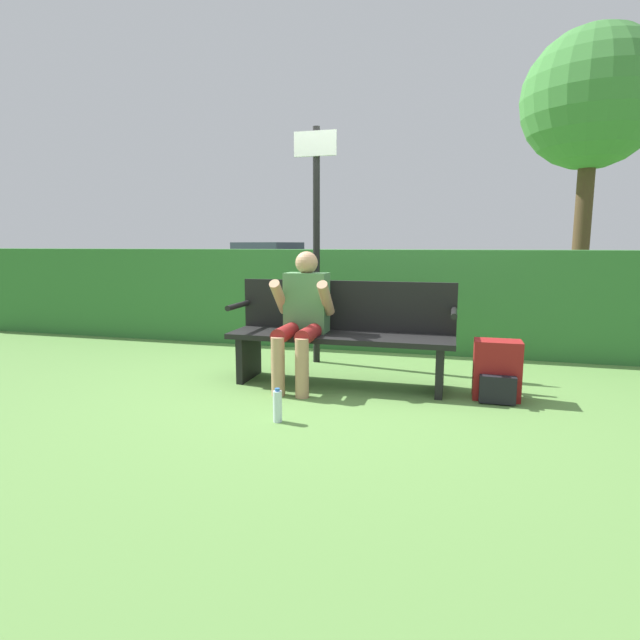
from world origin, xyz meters
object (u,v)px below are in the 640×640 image
(backpack, at_px, (497,372))
(parked_car, at_px, (267,261))
(water_bottle, at_px, (278,406))
(park_bench, at_px, (342,332))
(person_seated, at_px, (303,313))
(tree, at_px, (592,101))
(signpost, at_px, (316,231))

(backpack, height_order, parked_car, parked_car)
(water_bottle, bearing_deg, backpack, 31.98)
(park_bench, distance_m, backpack, 1.32)
(person_seated, distance_m, water_bottle, 1.07)
(parked_car, relative_size, tree, 1.12)
(park_bench, xyz_separation_m, parked_car, (-5.78, 13.21, 0.15))
(person_seated, bearing_deg, backpack, 0.09)
(signpost, bearing_deg, person_seated, -82.29)
(park_bench, relative_size, signpost, 0.82)
(park_bench, bearing_deg, water_bottle, -101.01)
(park_bench, relative_size, tree, 0.44)
(water_bottle, relative_size, tree, 0.05)
(water_bottle, xyz_separation_m, signpost, (-0.22, 1.78, 1.24))
(person_seated, xyz_separation_m, tree, (3.12, 4.58, 2.69))
(person_seated, bearing_deg, tree, 55.71)
(park_bench, xyz_separation_m, backpack, (1.29, -0.14, -0.24))
(signpost, relative_size, parked_car, 0.48)
(backpack, distance_m, parked_car, 15.11)
(signpost, xyz_separation_m, parked_car, (-5.35, 12.51, -0.75))
(signpost, bearing_deg, water_bottle, -83.06)
(backpack, xyz_separation_m, signpost, (-1.71, 0.85, 1.13))
(backpack, distance_m, tree, 5.74)
(water_bottle, distance_m, tree, 7.06)
(park_bench, xyz_separation_m, tree, (2.81, 4.44, 2.87))
(tree, bearing_deg, person_seated, -124.29)
(tree, bearing_deg, signpost, -130.96)
(water_bottle, bearing_deg, parked_car, 111.30)
(park_bench, distance_m, signpost, 1.22)
(parked_car, height_order, tree, tree)
(park_bench, height_order, tree, tree)
(park_bench, bearing_deg, signpost, 121.12)
(signpost, bearing_deg, parked_car, 113.17)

